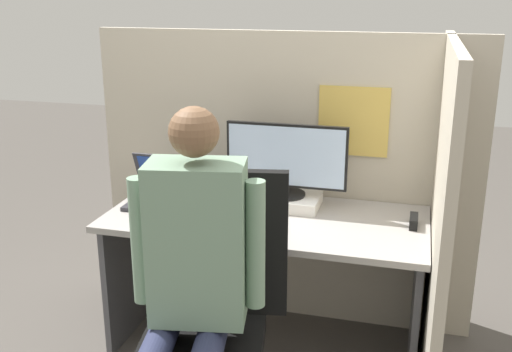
{
  "coord_description": "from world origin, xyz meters",
  "views": [
    {
      "loc": [
        0.65,
        -2.21,
        1.73
      ],
      "look_at": [
        -0.0,
        0.17,
        0.95
      ],
      "focal_mm": 42.0,
      "sensor_mm": 36.0,
      "label": 1
    }
  ],
  "objects_px": {
    "stapler": "(414,221)",
    "office_chair": "(215,312)",
    "monitor": "(286,159)",
    "paper_box": "(285,201)",
    "person": "(191,272)",
    "laptop": "(168,195)",
    "carrot_toy": "(269,228)"
  },
  "relations": [
    {
      "from": "monitor",
      "to": "laptop",
      "type": "xyz_separation_m",
      "value": [
        -0.56,
        -0.14,
        -0.19
      ]
    },
    {
      "from": "monitor",
      "to": "paper_box",
      "type": "bearing_deg",
      "value": -90.0
    },
    {
      "from": "office_chair",
      "to": "monitor",
      "type": "bearing_deg",
      "value": 82.8
    },
    {
      "from": "paper_box",
      "to": "stapler",
      "type": "height_order",
      "value": "paper_box"
    },
    {
      "from": "person",
      "to": "carrot_toy",
      "type": "bearing_deg",
      "value": 77.65
    },
    {
      "from": "paper_box",
      "to": "person",
      "type": "distance_m",
      "value": 0.95
    },
    {
      "from": "monitor",
      "to": "office_chair",
      "type": "xyz_separation_m",
      "value": [
        -0.1,
        -0.79,
        -0.4
      ]
    },
    {
      "from": "laptop",
      "to": "person",
      "type": "height_order",
      "value": "person"
    },
    {
      "from": "person",
      "to": "stapler",
      "type": "bearing_deg",
      "value": 48.4
    },
    {
      "from": "carrot_toy",
      "to": "office_chair",
      "type": "xyz_separation_m",
      "value": [
        -0.1,
        -0.44,
        -0.18
      ]
    },
    {
      "from": "office_chair",
      "to": "person",
      "type": "xyz_separation_m",
      "value": [
        -0.03,
        -0.16,
        0.24
      ]
    },
    {
      "from": "monitor",
      "to": "office_chair",
      "type": "distance_m",
      "value": 0.89
    },
    {
      "from": "carrot_toy",
      "to": "person",
      "type": "distance_m",
      "value": 0.61
    },
    {
      "from": "laptop",
      "to": "person",
      "type": "xyz_separation_m",
      "value": [
        0.43,
        -0.81,
        0.03
      ]
    },
    {
      "from": "carrot_toy",
      "to": "office_chair",
      "type": "relative_size",
      "value": 0.11
    },
    {
      "from": "paper_box",
      "to": "office_chair",
      "type": "relative_size",
      "value": 0.31
    },
    {
      "from": "monitor",
      "to": "laptop",
      "type": "distance_m",
      "value": 0.61
    },
    {
      "from": "laptop",
      "to": "person",
      "type": "bearing_deg",
      "value": -61.7
    },
    {
      "from": "laptop",
      "to": "person",
      "type": "relative_size",
      "value": 0.28
    },
    {
      "from": "monitor",
      "to": "carrot_toy",
      "type": "distance_m",
      "value": 0.41
    },
    {
      "from": "stapler",
      "to": "office_chair",
      "type": "height_order",
      "value": "office_chair"
    },
    {
      "from": "monitor",
      "to": "office_chair",
      "type": "height_order",
      "value": "monitor"
    },
    {
      "from": "carrot_toy",
      "to": "office_chair",
      "type": "height_order",
      "value": "office_chair"
    },
    {
      "from": "stapler",
      "to": "office_chair",
      "type": "relative_size",
      "value": 0.12
    },
    {
      "from": "paper_box",
      "to": "stapler",
      "type": "relative_size",
      "value": 2.69
    },
    {
      "from": "laptop",
      "to": "paper_box",
      "type": "bearing_deg",
      "value": 13.63
    },
    {
      "from": "paper_box",
      "to": "office_chair",
      "type": "bearing_deg",
      "value": -97.22
    },
    {
      "from": "stapler",
      "to": "office_chair",
      "type": "xyz_separation_m",
      "value": [
        -0.71,
        -0.68,
        -0.19
      ]
    },
    {
      "from": "paper_box",
      "to": "monitor",
      "type": "bearing_deg",
      "value": 90.0
    },
    {
      "from": "carrot_toy",
      "to": "person",
      "type": "relative_size",
      "value": 0.09
    },
    {
      "from": "paper_box",
      "to": "monitor",
      "type": "xyz_separation_m",
      "value": [
        -0.0,
        0.0,
        0.21
      ]
    },
    {
      "from": "stapler",
      "to": "carrot_toy",
      "type": "xyz_separation_m",
      "value": [
        -0.61,
        -0.24,
        -0.0
      ]
    }
  ]
}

